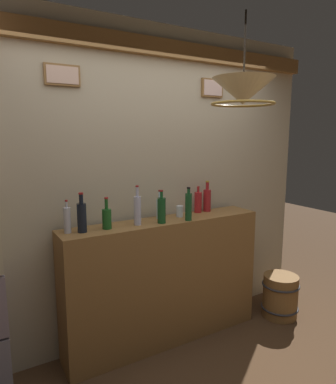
{
  "coord_description": "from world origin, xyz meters",
  "views": [
    {
      "loc": [
        -1.44,
        -1.61,
        1.83
      ],
      "look_at": [
        0.0,
        0.81,
        1.36
      ],
      "focal_mm": 32.17,
      "sensor_mm": 36.0,
      "label": 1
    }
  ],
  "objects_px": {
    "liquor_bottle_brandy": "(207,199)",
    "liquor_bottle_sherry": "(107,218)",
    "liquor_bottle_vodka": "(162,210)",
    "wooden_barrel": "(280,296)",
    "liquor_bottle_amaro": "(198,202)",
    "liquor_bottle_tequila": "(188,206)",
    "liquor_bottle_mezcal": "(160,208)",
    "pendant_lamp": "(243,92)",
    "glass_tumbler_rocks": "(180,211)",
    "liquor_bottle_gin": "(82,217)",
    "liquor_bottle_rum": "(67,220)",
    "liquor_bottle_whiskey": "(137,210)"
  },
  "relations": [
    {
      "from": "liquor_bottle_rum",
      "to": "liquor_bottle_mezcal",
      "type": "xyz_separation_m",
      "value": [
        0.8,
        0.04,
        -0.01
      ]
    },
    {
      "from": "glass_tumbler_rocks",
      "to": "pendant_lamp",
      "type": "distance_m",
      "value": 1.23
    },
    {
      "from": "pendant_lamp",
      "to": "glass_tumbler_rocks",
      "type": "bearing_deg",
      "value": 87.34
    },
    {
      "from": "liquor_bottle_vodka",
      "to": "liquor_bottle_tequila",
      "type": "bearing_deg",
      "value": -9.78
    },
    {
      "from": "liquor_bottle_sherry",
      "to": "pendant_lamp",
      "type": "height_order",
      "value": "pendant_lamp"
    },
    {
      "from": "liquor_bottle_gin",
      "to": "liquor_bottle_sherry",
      "type": "bearing_deg",
      "value": -1.33
    },
    {
      "from": "liquor_bottle_whiskey",
      "to": "liquor_bottle_vodka",
      "type": "relative_size",
      "value": 1.17
    },
    {
      "from": "liquor_bottle_brandy",
      "to": "glass_tumbler_rocks",
      "type": "xyz_separation_m",
      "value": [
        -0.34,
        -0.06,
        -0.06
      ]
    },
    {
      "from": "liquor_bottle_mezcal",
      "to": "glass_tumbler_rocks",
      "type": "height_order",
      "value": "liquor_bottle_mezcal"
    },
    {
      "from": "liquor_bottle_gin",
      "to": "wooden_barrel",
      "type": "distance_m",
      "value": 2.18
    },
    {
      "from": "pendant_lamp",
      "to": "wooden_barrel",
      "type": "relative_size",
      "value": 1.33
    },
    {
      "from": "liquor_bottle_brandy",
      "to": "liquor_bottle_sherry",
      "type": "xyz_separation_m",
      "value": [
        -1.04,
        -0.1,
        -0.03
      ]
    },
    {
      "from": "liquor_bottle_amaro",
      "to": "glass_tumbler_rocks",
      "type": "distance_m",
      "value": 0.25
    },
    {
      "from": "liquor_bottle_gin",
      "to": "liquor_bottle_rum",
      "type": "height_order",
      "value": "liquor_bottle_gin"
    },
    {
      "from": "liquor_bottle_rum",
      "to": "liquor_bottle_mezcal",
      "type": "relative_size",
      "value": 0.99
    },
    {
      "from": "liquor_bottle_vodka",
      "to": "wooden_barrel",
      "type": "bearing_deg",
      "value": -7.93
    },
    {
      "from": "liquor_bottle_whiskey",
      "to": "liquor_bottle_amaro",
      "type": "xyz_separation_m",
      "value": [
        0.68,
        0.12,
        -0.03
      ]
    },
    {
      "from": "liquor_bottle_gin",
      "to": "liquor_bottle_vodka",
      "type": "xyz_separation_m",
      "value": [
        0.64,
        -0.07,
        -0.01
      ]
    },
    {
      "from": "liquor_bottle_gin",
      "to": "pendant_lamp",
      "type": "distance_m",
      "value": 1.43
    },
    {
      "from": "liquor_bottle_whiskey",
      "to": "liquor_bottle_sherry",
      "type": "height_order",
      "value": "liquor_bottle_whiskey"
    },
    {
      "from": "liquor_bottle_mezcal",
      "to": "pendant_lamp",
      "type": "bearing_deg",
      "value": -79.83
    },
    {
      "from": "pendant_lamp",
      "to": "wooden_barrel",
      "type": "height_order",
      "value": "pendant_lamp"
    },
    {
      "from": "liquor_bottle_vodka",
      "to": "liquor_bottle_rum",
      "type": "bearing_deg",
      "value": 171.93
    },
    {
      "from": "liquor_bottle_gin",
      "to": "wooden_barrel",
      "type": "relative_size",
      "value": 0.7
    },
    {
      "from": "liquor_bottle_amaro",
      "to": "wooden_barrel",
      "type": "distance_m",
      "value": 1.31
    },
    {
      "from": "liquor_bottle_brandy",
      "to": "liquor_bottle_vodka",
      "type": "relative_size",
      "value": 1.06
    },
    {
      "from": "liquor_bottle_sherry",
      "to": "glass_tumbler_rocks",
      "type": "height_order",
      "value": "liquor_bottle_sherry"
    },
    {
      "from": "liquor_bottle_mezcal",
      "to": "liquor_bottle_vodka",
      "type": "relative_size",
      "value": 0.91
    },
    {
      "from": "liquor_bottle_amaro",
      "to": "liquor_bottle_tequila",
      "type": "distance_m",
      "value": 0.33
    },
    {
      "from": "liquor_bottle_tequila",
      "to": "liquor_bottle_sherry",
      "type": "bearing_deg",
      "value": 171.37
    },
    {
      "from": "liquor_bottle_whiskey",
      "to": "liquor_bottle_tequila",
      "type": "xyz_separation_m",
      "value": [
        0.43,
        -0.09,
        -0.0
      ]
    },
    {
      "from": "liquor_bottle_sherry",
      "to": "liquor_bottle_rum",
      "type": "xyz_separation_m",
      "value": [
        -0.29,
        0.04,
        0.01
      ]
    },
    {
      "from": "liquor_bottle_mezcal",
      "to": "glass_tumbler_rocks",
      "type": "bearing_deg",
      "value": -9.44
    },
    {
      "from": "liquor_bottle_whiskey",
      "to": "liquor_bottle_mezcal",
      "type": "height_order",
      "value": "liquor_bottle_whiskey"
    },
    {
      "from": "liquor_bottle_mezcal",
      "to": "liquor_bottle_vodka",
      "type": "distance_m",
      "value": 0.15
    },
    {
      "from": "liquor_bottle_whiskey",
      "to": "pendant_lamp",
      "type": "xyz_separation_m",
      "value": [
        0.4,
        -0.74,
        0.86
      ]
    },
    {
      "from": "liquor_bottle_vodka",
      "to": "liquor_bottle_gin",
      "type": "bearing_deg",
      "value": 173.97
    },
    {
      "from": "liquor_bottle_tequila",
      "to": "pendant_lamp",
      "type": "height_order",
      "value": "pendant_lamp"
    },
    {
      "from": "liquor_bottle_sherry",
      "to": "glass_tumbler_rocks",
      "type": "distance_m",
      "value": 0.7
    },
    {
      "from": "liquor_bottle_amaro",
      "to": "liquor_bottle_rum",
      "type": "height_order",
      "value": "liquor_bottle_rum"
    },
    {
      "from": "liquor_bottle_amaro",
      "to": "pendant_lamp",
      "type": "bearing_deg",
      "value": -107.94
    },
    {
      "from": "liquor_bottle_whiskey",
      "to": "liquor_bottle_mezcal",
      "type": "bearing_deg",
      "value": 19.3
    },
    {
      "from": "liquor_bottle_rum",
      "to": "glass_tumbler_rocks",
      "type": "xyz_separation_m",
      "value": [
        0.99,
        0.0,
        -0.05
      ]
    },
    {
      "from": "liquor_bottle_mezcal",
      "to": "glass_tumbler_rocks",
      "type": "xyz_separation_m",
      "value": [
        0.19,
        -0.03,
        -0.04
      ]
    },
    {
      "from": "liquor_bottle_mezcal",
      "to": "pendant_lamp",
      "type": "relative_size",
      "value": 0.44
    },
    {
      "from": "liquor_bottle_sherry",
      "to": "liquor_bottle_rum",
      "type": "distance_m",
      "value": 0.3
    },
    {
      "from": "liquor_bottle_amaro",
      "to": "liquor_bottle_gin",
      "type": "relative_size",
      "value": 0.82
    },
    {
      "from": "liquor_bottle_amaro",
      "to": "liquor_bottle_tequila",
      "type": "relative_size",
      "value": 0.86
    },
    {
      "from": "liquor_bottle_amaro",
      "to": "glass_tumbler_rocks",
      "type": "relative_size",
      "value": 2.49
    },
    {
      "from": "liquor_bottle_brandy",
      "to": "liquor_bottle_rum",
      "type": "relative_size",
      "value": 1.17
    }
  ]
}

